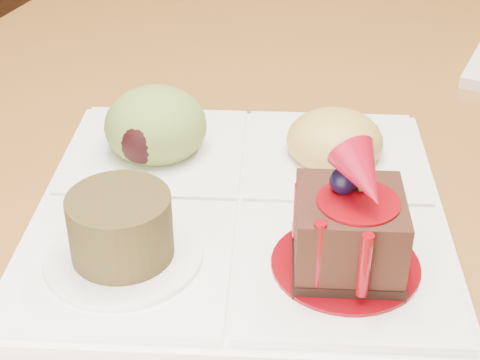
% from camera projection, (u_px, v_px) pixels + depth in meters
% --- Properties ---
extents(ground, '(6.00, 6.00, 0.00)m').
position_uv_depth(ground, '(392.00, 341.00, 1.47)').
color(ground, '#522F17').
extents(dining_table, '(1.00, 1.80, 0.75)m').
position_uv_depth(dining_table, '(442.00, 12.00, 1.10)').
color(dining_table, '#926125').
rests_on(dining_table, ground).
extents(sampler_plate, '(0.36, 0.36, 0.11)m').
position_uv_depth(sampler_plate, '(237.00, 191.00, 0.53)').
color(sampler_plate, white).
rests_on(sampler_plate, dining_table).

